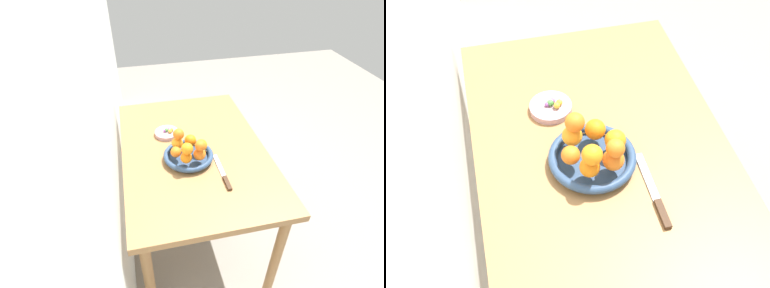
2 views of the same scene
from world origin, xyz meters
TOP-DOWN VIEW (x-y plane):
  - ground_plane at (0.00, 0.00)m, footprint 6.00×6.00m
  - wall_back at (0.00, 0.43)m, footprint 4.00×0.05m
  - dining_table at (0.00, 0.00)m, footprint 1.10×0.76m
  - fruit_bowl at (-0.08, 0.04)m, footprint 0.26×0.26m
  - candy_dish at (0.16, 0.12)m, footprint 0.14×0.14m
  - orange_0 at (-0.14, 0.07)m, footprint 0.06×0.06m
  - orange_1 at (-0.14, -0.00)m, footprint 0.06×0.06m
  - orange_2 at (-0.07, -0.02)m, footprint 0.06×0.06m
  - orange_3 at (-0.01, 0.02)m, footprint 0.06×0.06m
  - orange_4 at (-0.02, 0.09)m, footprint 0.06×0.06m
  - orange_5 at (-0.09, 0.11)m, footprint 0.05×0.05m
  - orange_6 at (-0.03, 0.08)m, footprint 0.06×0.06m
  - orange_7 at (-0.15, 0.07)m, footprint 0.06×0.06m
  - orange_8 at (-0.14, -0.00)m, footprint 0.05×0.05m
  - candy_ball_0 at (0.16, 0.13)m, footprint 0.01×0.01m
  - candy_ball_1 at (0.15, 0.10)m, footprint 0.02×0.02m
  - candy_ball_2 at (0.16, 0.09)m, footprint 0.02×0.02m
  - candy_ball_3 at (0.17, 0.11)m, footprint 0.02×0.02m
  - candy_ball_4 at (0.16, 0.12)m, footprint 0.02×0.02m
  - knife at (-0.23, -0.10)m, footprint 0.26×0.02m

SIDE VIEW (x-z plane):
  - ground_plane at x=0.00m, z-range 0.00..0.00m
  - dining_table at x=0.00m, z-range 0.28..1.02m
  - knife at x=-0.23m, z-range 0.74..0.75m
  - candy_dish at x=0.16m, z-range 0.74..0.76m
  - fruit_bowl at x=-0.08m, z-range 0.74..0.78m
  - candy_ball_0 at x=0.16m, z-range 0.76..0.78m
  - candy_ball_3 at x=0.17m, z-range 0.76..0.78m
  - candy_ball_2 at x=0.16m, z-range 0.76..0.78m
  - candy_ball_1 at x=0.15m, z-range 0.76..0.78m
  - candy_ball_4 at x=0.16m, z-range 0.76..0.78m
  - orange_5 at x=-0.09m, z-range 0.78..0.83m
  - orange_0 at x=-0.14m, z-range 0.78..0.84m
  - orange_4 at x=-0.02m, z-range 0.78..0.84m
  - orange_3 at x=-0.01m, z-range 0.78..0.84m
  - orange_2 at x=-0.07m, z-range 0.78..0.84m
  - orange_1 at x=-0.14m, z-range 0.78..0.84m
  - orange_7 at x=-0.15m, z-range 0.84..0.90m
  - orange_8 at x=-0.14m, z-range 0.84..0.89m
  - orange_6 at x=-0.03m, z-range 0.84..0.90m
  - wall_back at x=0.00m, z-range 0.00..2.50m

